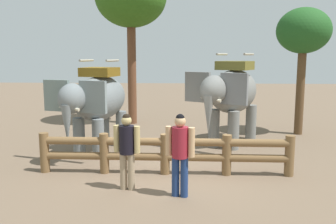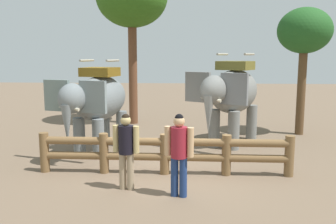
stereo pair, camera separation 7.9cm
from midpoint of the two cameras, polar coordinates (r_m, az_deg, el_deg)
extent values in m
plane|color=brown|center=(9.80, -0.64, -9.29)|extent=(60.00, 60.00, 0.00)
cylinder|color=brown|center=(10.19, -18.88, -5.99)|extent=(0.24, 0.24, 1.05)
cylinder|color=brown|center=(9.72, -10.12, -6.35)|extent=(0.24, 0.24, 1.05)
cylinder|color=brown|center=(9.49, -0.71, -6.57)|extent=(0.24, 0.24, 1.05)
cylinder|color=brown|center=(9.53, 8.90, -6.62)|extent=(0.24, 0.24, 1.05)
cylinder|color=brown|center=(9.83, 18.17, -6.49)|extent=(0.24, 0.24, 1.05)
cylinder|color=brown|center=(9.52, -0.71, -7.01)|extent=(6.33, 0.23, 0.20)
cylinder|color=brown|center=(9.41, -0.71, -4.67)|extent=(6.33, 0.23, 0.20)
cylinder|color=slate|center=(11.10, -11.01, -4.10)|extent=(0.35, 0.35, 1.18)
cylinder|color=slate|center=(11.43, -13.87, -3.82)|extent=(0.35, 0.35, 1.18)
cylinder|color=slate|center=(12.49, -7.46, -2.56)|extent=(0.35, 0.35, 1.18)
cylinder|color=slate|center=(12.78, -10.10, -2.36)|extent=(0.35, 0.35, 1.18)
ellipsoid|color=slate|center=(11.76, -10.67, 2.12)|extent=(1.83, 2.87, 1.38)
ellipsoid|color=slate|center=(10.39, -14.86, 2.05)|extent=(0.96, 1.05, 0.84)
cube|color=slate|center=(10.19, -11.82, 2.31)|extent=(0.79, 0.32, 0.89)
cube|color=slate|center=(10.80, -17.11, 2.47)|extent=(0.79, 0.32, 0.89)
cone|color=slate|center=(10.24, -15.65, -1.90)|extent=(0.32, 0.32, 1.08)
cone|color=beige|center=(10.16, -14.75, 0.52)|extent=(0.37, 0.19, 0.15)
cone|color=beige|center=(10.33, -16.19, 0.59)|extent=(0.37, 0.19, 0.15)
cube|color=brown|center=(11.69, -10.79, 6.15)|extent=(1.20, 1.12, 0.28)
cylinder|color=#A59E8C|center=(11.47, -8.84, 7.93)|extent=(0.27, 0.79, 0.07)
cylinder|color=#A59E8C|center=(11.90, -12.77, 7.85)|extent=(0.27, 0.79, 0.07)
cylinder|color=slate|center=(12.07, 9.95, -2.83)|extent=(0.38, 0.38, 1.26)
cylinder|color=slate|center=(12.34, 6.96, -2.50)|extent=(0.38, 0.38, 1.26)
cylinder|color=slate|center=(13.64, 12.63, -1.56)|extent=(0.38, 0.38, 1.26)
cylinder|color=slate|center=(13.87, 9.92, -1.29)|extent=(0.38, 0.38, 1.26)
ellipsoid|color=slate|center=(12.80, 10.08, 3.20)|extent=(2.47, 3.09, 1.47)
ellipsoid|color=slate|center=(11.25, 6.91, 3.43)|extent=(1.16, 1.22, 0.90)
cube|color=slate|center=(11.11, 10.04, 3.56)|extent=(0.80, 0.51, 0.95)
cube|color=slate|center=(11.62, 4.42, 3.90)|extent=(0.80, 0.51, 0.95)
cone|color=slate|center=(11.04, 6.11, -0.42)|extent=(0.34, 0.34, 1.16)
cone|color=beige|center=(10.99, 7.14, 1.94)|extent=(0.38, 0.27, 0.16)
cone|color=beige|center=(11.13, 5.60, 2.05)|extent=(0.38, 0.27, 0.16)
cube|color=brown|center=(12.74, 10.19, 7.15)|extent=(1.39, 1.34, 0.29)
cylinder|color=#A59E8C|center=(12.57, 12.30, 8.78)|extent=(0.47, 0.78, 0.07)
cylinder|color=#A59E8C|center=(12.93, 8.22, 8.90)|extent=(0.47, 0.78, 0.07)
cylinder|color=navy|center=(8.04, 2.26, -10.13)|extent=(0.17, 0.17, 0.87)
cylinder|color=navy|center=(8.09, 0.90, -10.01)|extent=(0.17, 0.17, 0.87)
cylinder|color=maroon|center=(7.85, 1.60, -4.74)|extent=(0.43, 0.43, 0.67)
cylinder|color=tan|center=(7.79, 3.40, -4.74)|extent=(0.14, 0.14, 0.64)
cylinder|color=tan|center=(7.91, -0.17, -4.50)|extent=(0.14, 0.14, 0.64)
sphere|color=tan|center=(7.75, 1.62, -1.47)|extent=(0.24, 0.24, 0.24)
sphere|color=black|center=(7.74, 1.62, -0.98)|extent=(0.19, 0.19, 0.19)
cylinder|color=tan|center=(8.50, -6.01, -9.24)|extent=(0.16, 0.16, 0.84)
cylinder|color=tan|center=(8.56, -7.21, -9.12)|extent=(0.16, 0.16, 0.84)
cylinder|color=black|center=(8.33, -6.71, -4.31)|extent=(0.40, 0.40, 0.65)
cylinder|color=tan|center=(8.25, -5.12, -4.30)|extent=(0.14, 0.14, 0.61)
cylinder|color=tan|center=(8.41, -8.27, -4.10)|extent=(0.14, 0.14, 0.61)
sphere|color=tan|center=(8.24, -6.76, -1.34)|extent=(0.23, 0.23, 0.23)
sphere|color=black|center=(8.23, -6.77, -0.90)|extent=(0.18, 0.18, 0.18)
cylinder|color=brown|center=(16.31, -5.77, 6.33)|extent=(0.38, 0.38, 4.67)
cylinder|color=brown|center=(14.91, 19.75, 3.16)|extent=(0.32, 0.32, 3.40)
ellipsoid|color=#20521F|center=(14.87, 20.22, 11.81)|extent=(2.00, 2.00, 1.70)
camera|label=1|loc=(0.04, -90.21, -0.03)|focal=39.15mm
camera|label=2|loc=(0.04, 89.79, 0.03)|focal=39.15mm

